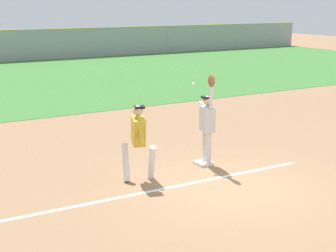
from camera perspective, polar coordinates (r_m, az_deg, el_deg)
The scene contains 8 objects.
ground_plane at distance 10.80m, azimuth 7.31°, elevation -7.03°, with size 79.53×79.53×0.00m, color #936D4C.
outfield_grass at distance 26.24m, azimuth -15.86°, elevation 5.12°, with size 52.34×17.56×0.01m, color #3D7533.
chalk_foul_line at distance 9.83m, azimuth -12.86°, elevation -9.48°, with size 12.00×0.10×0.01m, color white.
first_base at distance 12.18m, azimuth 4.13°, elevation -4.28°, with size 0.38×0.38×0.08m, color white.
fielder at distance 11.89m, azimuth 4.60°, elevation 0.66°, with size 0.36×0.89×2.28m.
runner at distance 10.83m, azimuth -3.45°, elevation -1.34°, with size 0.76×0.83×1.72m.
baseball at distance 11.89m, azimuth 2.97°, elevation 4.90°, with size 0.07×0.07×0.07m, color white.
parked_car_green at distance 38.89m, azimuth -13.91°, elevation 9.01°, with size 4.53×2.37×1.25m.
Camera 1 is at (-6.13, -8.01, 3.88)m, focal length 52.65 mm.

